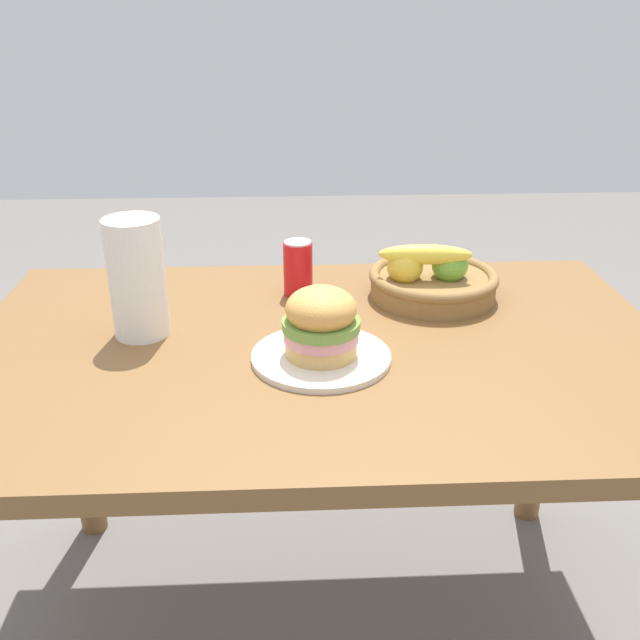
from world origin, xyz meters
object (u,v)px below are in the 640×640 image
object	(u,v)px
sandwich	(321,322)
paper_towel_roll	(137,278)
fruit_basket	(432,279)
soda_can	(298,268)
plate	(321,357)

from	to	relation	value
sandwich	paper_towel_roll	size ratio (longest dim) A/B	0.60
fruit_basket	paper_towel_roll	distance (m)	0.64
soda_can	paper_towel_roll	world-z (taller)	paper_towel_roll
plate	fruit_basket	distance (m)	0.40
plate	fruit_basket	size ratio (longest dim) A/B	0.90
soda_can	sandwich	bearing A→B (deg)	-83.56
soda_can	paper_towel_roll	bearing A→B (deg)	-148.48
soda_can	paper_towel_roll	size ratio (longest dim) A/B	0.53
soda_can	fruit_basket	bearing A→B (deg)	-6.40
sandwich	plate	bearing A→B (deg)	90.00
fruit_basket	sandwich	bearing A→B (deg)	-131.94
plate	paper_towel_roll	xyz separation A→B (m)	(-0.36, 0.13, 0.11)
sandwich	fruit_basket	size ratio (longest dim) A/B	0.50
sandwich	soda_can	size ratio (longest dim) A/B	1.15
fruit_basket	plate	bearing A→B (deg)	-131.94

